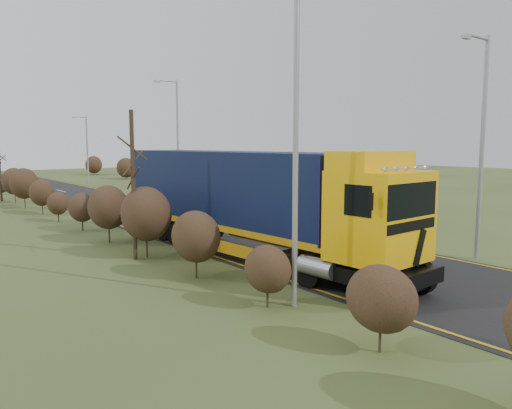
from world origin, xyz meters
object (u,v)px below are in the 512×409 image
object	(u,v)px
car_red_hatchback	(188,192)
lorry	(250,197)
car_blue_sedan	(220,192)
speed_sign	(209,186)
streetlight_near	(481,139)

from	to	relation	value
car_red_hatchback	lorry	bearing A→B (deg)	84.54
car_blue_sedan	speed_sign	distance (m)	5.13
lorry	streetlight_near	bearing A→B (deg)	-43.29
streetlight_near	speed_sign	size ratio (longest dim) A/B	3.75
lorry	car_blue_sedan	bearing A→B (deg)	56.81
lorry	car_red_hatchback	bearing A→B (deg)	63.92
car_red_hatchback	speed_sign	world-z (taller)	speed_sign
lorry	car_red_hatchback	world-z (taller)	lorry
speed_sign	car_blue_sedan	bearing A→B (deg)	47.68
lorry	streetlight_near	world-z (taller)	streetlight_near
lorry	speed_sign	world-z (taller)	lorry
lorry	streetlight_near	size ratio (longest dim) A/B	1.83
lorry	streetlight_near	distance (m)	9.49
car_red_hatchback	streetlight_near	world-z (taller)	streetlight_near
car_red_hatchback	car_blue_sedan	size ratio (longest dim) A/B	0.91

